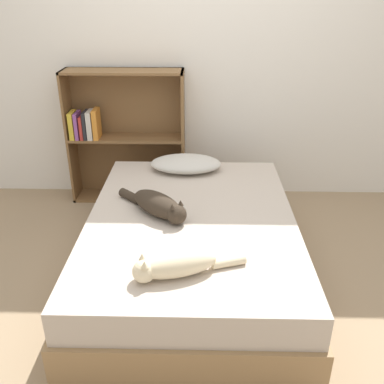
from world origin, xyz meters
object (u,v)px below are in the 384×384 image
(pillow, at_px, (186,164))
(bookshelf, at_px, (123,134))
(cat_dark, at_px, (159,205))
(bed, at_px, (192,247))
(cat_light, at_px, (174,266))

(pillow, height_order, bookshelf, bookshelf)
(cat_dark, bearing_deg, pillow, 121.79)
(bed, distance_m, cat_dark, 0.35)
(pillow, height_order, cat_light, cat_light)
(pillow, relative_size, bookshelf, 0.48)
(cat_light, relative_size, bookshelf, 0.50)
(pillow, relative_size, cat_light, 0.95)
(cat_light, bearing_deg, bookshelf, -90.41)
(cat_dark, xyz_separation_m, bookshelf, (-0.42, 1.16, 0.07))
(bed, bearing_deg, cat_dark, 175.76)
(bookshelf, bearing_deg, cat_dark, -70.22)
(bookshelf, bearing_deg, cat_light, -72.83)
(bed, relative_size, bookshelf, 1.64)
(cat_dark, relative_size, bookshelf, 0.43)
(bed, relative_size, pillow, 3.43)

